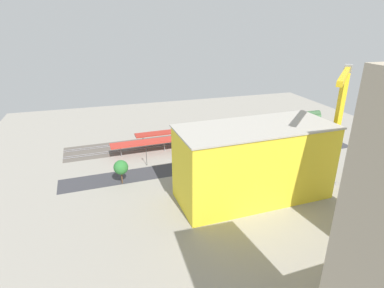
{
  "coord_description": "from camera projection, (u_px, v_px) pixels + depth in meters",
  "views": [
    {
      "loc": [
        37.93,
        91.54,
        45.32
      ],
      "look_at": [
        9.97,
        0.64,
        6.87
      ],
      "focal_mm": 29.22,
      "sensor_mm": 36.0,
      "label": 1
    }
  ],
  "objects": [
    {
      "name": "traffic_light",
      "position": [
        146.0,
        154.0,
        101.88
      ],
      "size": [
        0.5,
        0.36,
        6.31
      ],
      "color": "#333333",
      "rests_on": "ground"
    },
    {
      "name": "parked_car_3",
      "position": [
        221.0,
        156.0,
        108.83
      ],
      "size": [
        4.4,
        1.98,
        1.73
      ],
      "color": "black",
      "rests_on": "ground"
    },
    {
      "name": "box_truck_0",
      "position": [
        248.0,
        167.0,
        98.2
      ],
      "size": [
        9.89,
        2.83,
        3.64
      ],
      "color": "black",
      "rests_on": "ground"
    },
    {
      "name": "construction_roof_slab",
      "position": [
        257.0,
        127.0,
        78.35
      ],
      "size": [
        41.41,
        18.73,
        0.4
      ],
      "primitive_type": "cube",
      "rotation": [
        0.0,
        0.0,
        0.04
      ],
      "color": "#ADA89E",
      "rests_on": "construction_building"
    },
    {
      "name": "rail_bed",
      "position": [
        200.0,
        138.0,
        127.05
      ],
      "size": [
        104.52,
        18.27,
        0.01
      ],
      "primitive_type": "cube",
      "rotation": [
        0.0,
        0.0,
        0.04
      ],
      "color": "#5B544C",
      "rests_on": "ground"
    },
    {
      "name": "parked_car_0",
      "position": [
        282.0,
        147.0,
        115.85
      ],
      "size": [
        4.89,
        2.14,
        1.74
      ],
      "color": "black",
      "rests_on": "ground"
    },
    {
      "name": "construction_building",
      "position": [
        254.0,
        163.0,
        82.12
      ],
      "size": [
        40.78,
        18.1,
        19.75
      ],
      "primitive_type": "cube",
      "rotation": [
        0.0,
        0.0,
        0.04
      ],
      "color": "yellow",
      "rests_on": "ground"
    },
    {
      "name": "passenger_coach",
      "position": [
        302.0,
        118.0,
        142.36
      ],
      "size": [
        18.82,
        3.79,
        5.8
      ],
      "color": "black",
      "rests_on": "ground"
    },
    {
      "name": "locomotive",
      "position": [
        262.0,
        125.0,
        137.32
      ],
      "size": [
        16.25,
        3.2,
        4.92
      ],
      "color": "black",
      "rests_on": "ground"
    },
    {
      "name": "tower_crane",
      "position": [
        337.0,
        121.0,
        82.83
      ],
      "size": [
        19.72,
        19.23,
        33.84
      ],
      "color": "gray",
      "rests_on": "ground"
    },
    {
      "name": "platform_canopy_far",
      "position": [
        204.0,
        128.0,
        125.68
      ],
      "size": [
        55.64,
        6.64,
        4.46
      ],
      "color": "#A82D23",
      "rests_on": "ground"
    },
    {
      "name": "street_tree_0",
      "position": [
        207.0,
        158.0,
        97.44
      ],
      "size": [
        4.81,
        4.81,
        7.27
      ],
      "color": "brown",
      "rests_on": "ground"
    },
    {
      "name": "parked_car_1",
      "position": [
        264.0,
        150.0,
        113.35
      ],
      "size": [
        4.26,
        2.01,
        1.66
      ],
      "color": "black",
      "rests_on": "ground"
    },
    {
      "name": "street_tree_1",
      "position": [
        302.0,
        144.0,
        106.65
      ],
      "size": [
        6.26,
        6.26,
        8.57
      ],
      "color": "brown",
      "rests_on": "ground"
    },
    {
      "name": "platform_canopy_near",
      "position": [
        205.0,
        135.0,
        118.09
      ],
      "size": [
        70.04,
        7.86,
        4.49
      ],
      "color": "#B73328",
      "rests_on": "ground"
    },
    {
      "name": "ground_plane",
      "position": [
        219.0,
        159.0,
        108.44
      ],
      "size": [
        166.47,
        166.47,
        0.0
      ],
      "primitive_type": "plane",
      "color": "gray",
      "rests_on": "ground"
    },
    {
      "name": "parked_car_2",
      "position": [
        242.0,
        153.0,
        110.94
      ],
      "size": [
        4.29,
        2.1,
        1.7
      ],
      "color": "black",
      "rests_on": "ground"
    },
    {
      "name": "parked_car_4",
      "position": [
        199.0,
        158.0,
        107.04
      ],
      "size": [
        4.89,
        2.18,
        1.59
      ],
      "color": "black",
      "rests_on": "ground"
    },
    {
      "name": "box_truck_1",
      "position": [
        207.0,
        173.0,
        94.31
      ],
      "size": [
        10.14,
        2.58,
        3.48
      ],
      "color": "black",
      "rests_on": "ground"
    },
    {
      "name": "street_tree_2",
      "position": [
        121.0,
        167.0,
        90.22
      ],
      "size": [
        4.22,
        4.22,
        7.37
      ],
      "color": "brown",
      "rests_on": "ground"
    },
    {
      "name": "street_asphalt",
      "position": [
        222.0,
        162.0,
        105.99
      ],
      "size": [
        104.32,
        13.1,
        0.01
      ],
      "primitive_type": "cube",
      "rotation": [
        0.0,
        0.0,
        0.04
      ],
      "color": "#38383D",
      "rests_on": "ground"
    },
    {
      "name": "track_rails",
      "position": [
        200.0,
        138.0,
        126.99
      ],
      "size": [
        103.97,
        11.84,
        0.12
      ],
      "color": "#9E9EA8",
      "rests_on": "ground"
    }
  ]
}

